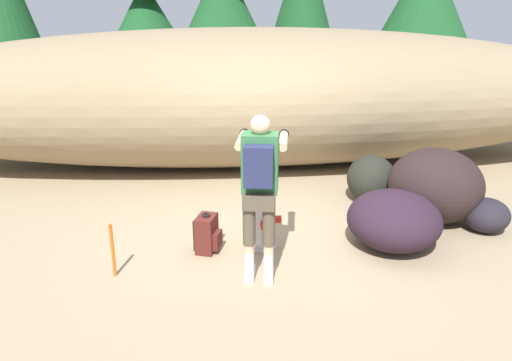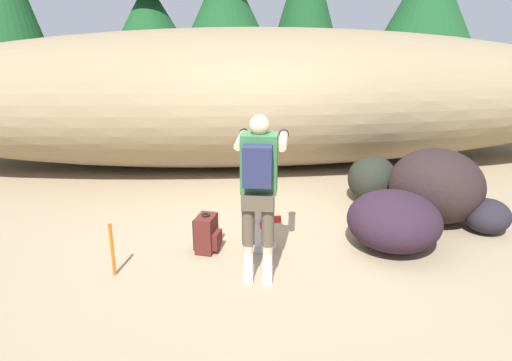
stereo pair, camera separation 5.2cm
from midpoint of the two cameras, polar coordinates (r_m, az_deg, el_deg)
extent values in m
cube|color=#998466|center=(6.19, 1.68, -7.10)|extent=(56.00, 56.00, 0.04)
ellipsoid|color=#897556|center=(8.98, -0.55, 9.47)|extent=(13.96, 3.20, 2.39)
cylinder|color=#B2B2B7|center=(6.02, 1.10, -7.51)|extent=(0.31, 0.31, 0.04)
cylinder|color=#B2B2B7|center=(5.89, 1.11, -5.06)|extent=(0.23, 0.23, 0.52)
ellipsoid|color=red|center=(5.77, 1.13, -2.25)|extent=(0.24, 0.24, 0.10)
cylinder|color=red|center=(5.75, 1.14, -1.55)|extent=(0.06, 0.06, 0.05)
cylinder|color=red|center=(5.86, -0.45, -4.56)|extent=(0.09, 0.09, 0.09)
cylinder|color=red|center=(5.89, 2.68, -4.45)|extent=(0.09, 0.09, 0.09)
cylinder|color=red|center=(5.72, 1.28, -5.15)|extent=(0.11, 0.09, 0.11)
cube|color=beige|center=(5.40, -0.52, -10.57)|extent=(0.14, 0.27, 0.09)
cylinder|color=white|center=(5.27, -0.59, -9.34)|extent=(0.10, 0.10, 0.24)
cylinder|color=#DBAD89|center=(5.19, -0.60, -7.69)|extent=(0.10, 0.10, 0.10)
cylinder|color=brown|center=(5.07, -0.61, -5.02)|extent=(0.13, 0.13, 0.43)
cube|color=beige|center=(5.38, 1.64, -10.66)|extent=(0.14, 0.27, 0.09)
cylinder|color=white|center=(5.25, 1.61, -9.43)|extent=(0.10, 0.10, 0.24)
cylinder|color=#DBAD89|center=(5.17, 1.63, -7.78)|extent=(0.10, 0.10, 0.10)
cylinder|color=brown|center=(5.06, 1.66, -5.11)|extent=(0.13, 0.13, 0.43)
cube|color=brown|center=(4.96, 0.53, -2.28)|extent=(0.35, 0.25, 0.16)
cube|color=#336B3D|center=(4.96, 0.66, 2.00)|extent=(0.40, 0.30, 0.60)
cube|color=#23284C|center=(4.76, 0.47, 1.63)|extent=(0.30, 0.21, 0.40)
sphere|color=#DBAD89|center=(4.88, 0.70, 6.34)|extent=(0.20, 0.20, 0.20)
cube|color=black|center=(4.96, 0.77, 6.61)|extent=(0.15, 0.05, 0.04)
cylinder|color=#DBAD89|center=(5.29, -1.40, 4.70)|extent=(0.19, 0.59, 0.09)
sphere|color=black|center=(5.55, -1.09, 5.40)|extent=(0.11, 0.11, 0.11)
cylinder|color=#DBAD89|center=(5.26, 3.38, 4.59)|extent=(0.19, 0.59, 0.09)
sphere|color=black|center=(5.52, 3.48, 5.30)|extent=(0.11, 0.11, 0.11)
cube|color=#511E19|center=(5.89, -5.42, -6.03)|extent=(0.28, 0.35, 0.44)
cube|color=#511E19|center=(5.88, -4.19, -6.75)|extent=(0.12, 0.22, 0.20)
torus|color=black|center=(5.80, -5.49, -3.89)|extent=(0.10, 0.10, 0.02)
cube|color=black|center=(6.00, -6.21, -5.59)|extent=(0.04, 0.06, 0.37)
cube|color=black|center=(5.86, -6.75, -6.24)|extent=(0.04, 0.06, 0.37)
ellipsoid|color=black|center=(7.02, 20.05, -0.55)|extent=(1.69, 1.70, 0.98)
ellipsoid|color=#2A1A27|center=(6.15, 15.70, -4.40)|extent=(1.15, 1.18, 0.67)
ellipsoid|color=black|center=(7.49, 13.32, 0.17)|extent=(0.75, 0.85, 0.69)
ellipsoid|color=black|center=(6.99, 25.07, -3.69)|extent=(0.69, 0.68, 0.44)
cylinder|color=#47331E|center=(15.18, -25.78, 10.21)|extent=(0.24, 0.24, 1.64)
cylinder|color=#47331E|center=(16.96, -11.59, 11.80)|extent=(0.31, 0.31, 1.25)
cone|color=#194C23|center=(16.83, -12.00, 17.69)|extent=(2.61, 2.61, 2.24)
cylinder|color=#47331E|center=(14.65, -3.23, 10.77)|extent=(0.35, 0.35, 1.13)
cone|color=#194C23|center=(14.49, -3.39, 18.67)|extent=(2.94, 2.94, 2.90)
cylinder|color=#47331E|center=(17.15, 5.57, 12.52)|extent=(0.26, 0.26, 1.45)
cylinder|color=#47331E|center=(15.52, 18.37, 11.32)|extent=(0.32, 0.32, 1.66)
cylinder|color=#E55914|center=(5.53, -15.81, -7.61)|extent=(0.04, 0.04, 0.60)
camera|label=1|loc=(0.03, -89.75, 0.09)|focal=35.08mm
camera|label=2|loc=(0.03, 90.25, -0.09)|focal=35.08mm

